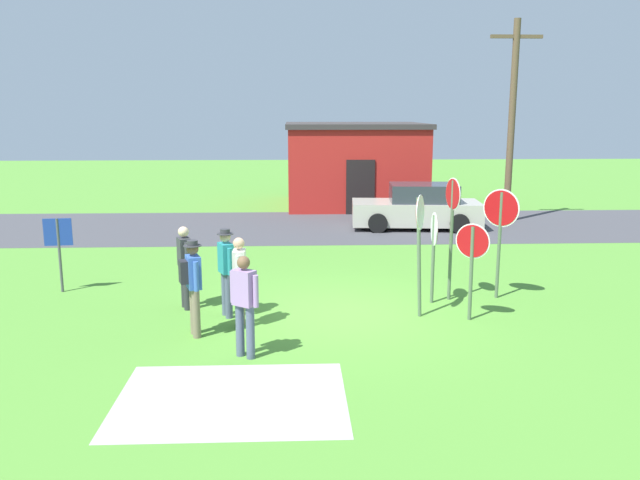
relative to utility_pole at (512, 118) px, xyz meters
name	(u,v)px	position (x,y,z in m)	size (l,w,h in m)	color
ground_plane	(337,314)	(-6.83, -10.40, -3.68)	(80.00, 80.00, 0.00)	#518E33
street_asphalt	(318,226)	(-6.83, -0.69, -3.68)	(60.00, 6.40, 0.01)	#424247
concrete_path	(232,399)	(-8.55, -14.15, -3.68)	(3.20, 2.40, 0.01)	#ADAAA3
building_background	(354,164)	(-5.10, 4.52, -1.97)	(5.72, 5.44, 3.43)	#B2231E
utility_pole	(512,118)	(0.00, 0.00, 0.00)	(1.80, 0.24, 7.02)	brown
parked_car_on_street	(418,208)	(-3.45, -1.12, -3.00)	(4.42, 2.26, 1.51)	#B7B2A3
stop_sign_nearest	(434,242)	(-4.79, -9.73, -2.40)	(0.07, 0.69, 1.91)	#51664C
stop_sign_tallest	(420,235)	(-5.26, -10.59, -2.08)	(0.30, 0.63, 2.39)	#51664C
stop_sign_far_back	(500,224)	(-3.33, -9.44, -2.07)	(0.61, 0.54, 2.35)	#51664C
stop_sign_center_cluster	(472,256)	(-4.31, -10.88, -2.42)	(0.56, 0.41, 1.88)	#51664C
stop_sign_leaning_left	(452,219)	(-4.38, -9.51, -1.94)	(0.15, 0.66, 2.59)	#51664C
person_in_dark_shirt	(193,281)	(-9.45, -11.55, -2.67)	(0.43, 0.54, 1.74)	#7A6B56
person_on_left	(185,263)	(-9.86, -9.91, -2.73)	(0.34, 0.53, 1.69)	#2D2D33
person_in_teal	(226,267)	(-8.97, -10.47, -2.70)	(0.35, 0.53, 1.74)	#4C5670
person_in_blue	(244,301)	(-8.46, -12.59, -2.73)	(0.48, 0.39, 1.69)	#4C5670
person_with_sunhat	(240,277)	(-8.66, -11.09, -2.73)	(0.22, 0.57, 1.69)	#7A6B56
info_panel_leftmost	(59,242)	(-12.80, -8.58, -2.55)	(0.60, 0.08, 1.65)	#4C4C51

